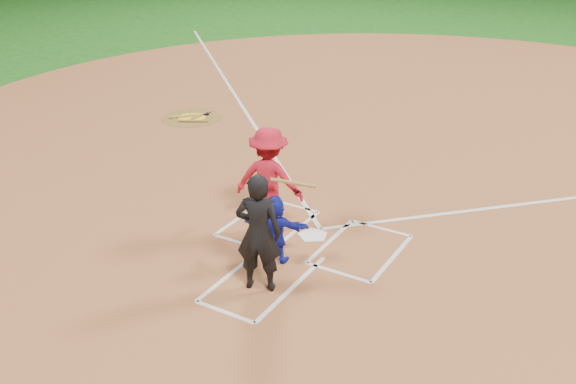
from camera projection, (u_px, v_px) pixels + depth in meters
The scene contains 13 objects.
ground at pixel (313, 236), 11.94m from camera, with size 120.00×120.00×0.00m, color #185916.
home_plate_dirt at pixel (424, 140), 16.62m from camera, with size 28.00×28.00×0.01m, color #985631.
home_plate at pixel (313, 235), 11.93m from camera, with size 0.60×0.60×0.02m, color white.
on_deck_circle at pixel (192, 117), 18.24m from camera, with size 1.70×1.70×0.01m, color brown.
on_deck_logo at pixel (192, 117), 18.23m from camera, with size 0.80×0.80×0.00m, color yellow.
on_deck_bat_a at pixel (201, 115), 18.35m from camera, with size 0.06×0.06×0.84m, color #936235.
on_deck_bat_b at pixel (184, 116), 18.24m from camera, with size 0.06×0.06×0.84m, color olive.
on_deck_bat_c at pixel (193, 121), 17.85m from camera, with size 0.06×0.06×0.84m, color olive.
bat_weight_donut at pixel (206, 114), 18.44m from camera, with size 0.19×0.19×0.05m, color black.
catcher at pixel (275, 229), 10.88m from camera, with size 1.14×0.36×1.22m, color #151FB2.
umpire at pixel (259, 233), 9.96m from camera, with size 0.73×0.48×1.99m, color black.
chalk_markings at pixel (414, 148), 16.06m from camera, with size 28.35×17.32×0.01m.
batter_at_plate at pixel (269, 180), 11.80m from camera, with size 1.65×1.02×2.00m.
Camera 1 is at (4.94, -9.25, 5.79)m, focal length 40.00 mm.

